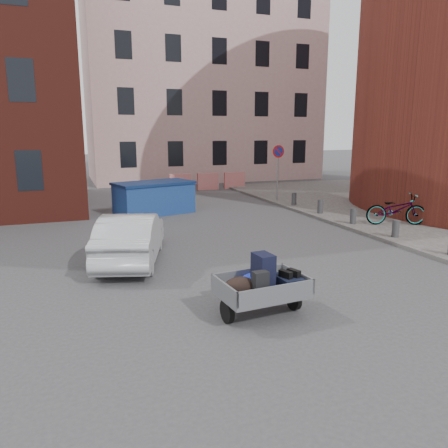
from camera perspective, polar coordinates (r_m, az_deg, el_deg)
name	(u,v)px	position (r m, az deg, el deg)	size (l,w,h in m)	color
ground	(234,272)	(10.92, 1.28, -6.29)	(120.00, 120.00, 0.00)	#38383A
sidewalk	(426,215)	(19.69, 24.83, 1.06)	(9.00, 24.00, 0.12)	#474442
building_pink	(201,81)	(33.32, -3.00, 18.18)	(16.00, 8.00, 14.00)	#C29895
no_parking_sign	(278,161)	(21.54, 7.09, 8.18)	(0.60, 0.09, 2.65)	gray
bollards	(353,216)	(16.59, 16.51, 0.99)	(0.22, 9.02, 0.55)	#3A3A3D
barriers	(208,181)	(26.08, -2.10, 5.58)	(4.70, 0.18, 1.00)	red
trailer	(261,285)	(8.26, 4.91, -8.01)	(1.69, 1.86, 1.20)	black
dumpster	(154,198)	(18.68, -9.12, 3.42)	(3.55, 2.48, 1.35)	navy
silver_car	(131,237)	(11.88, -12.04, -1.72)	(1.40, 4.01, 1.32)	#A4A6AB
bicycle	(396,209)	(16.85, 21.56, 1.79)	(0.74, 2.12, 1.12)	black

